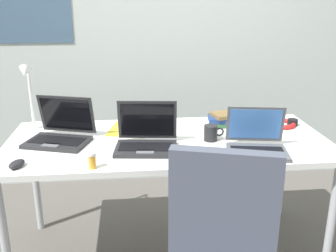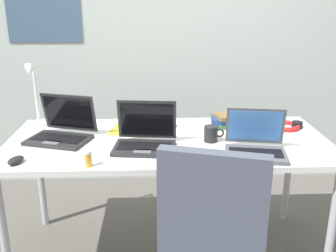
% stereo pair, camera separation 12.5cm
% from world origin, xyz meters
% --- Properties ---
extents(ground_plane, '(12.00, 12.00, 0.00)m').
position_xyz_m(ground_plane, '(0.00, 0.00, 0.00)').
color(ground_plane, '#56514C').
extents(wall_back, '(6.00, 0.13, 2.60)m').
position_xyz_m(wall_back, '(-0.00, 1.10, 1.30)').
color(wall_back, '#B2BCB7').
rests_on(wall_back, ground_plane).
extents(desk, '(1.80, 0.80, 0.74)m').
position_xyz_m(desk, '(0.00, 0.00, 0.68)').
color(desk, white).
rests_on(desk, ground_plane).
extents(desk_lamp, '(0.12, 0.18, 0.40)m').
position_xyz_m(desk_lamp, '(-0.80, 0.28, 0.94)').
color(desk_lamp, white).
rests_on(desk_lamp, desk).
extents(laptop_far_corner, '(0.39, 0.36, 0.24)m').
position_xyz_m(laptop_far_corner, '(-0.60, 0.03, 0.79)').
color(laptop_far_corner, '#232326').
rests_on(laptop_far_corner, desk).
extents(laptop_mid_desk, '(0.35, 0.29, 0.24)m').
position_xyz_m(laptop_mid_desk, '(-0.13, -0.11, 0.79)').
color(laptop_mid_desk, '#232326').
rests_on(laptop_mid_desk, desk).
extents(laptop_near_lamp, '(0.34, 0.30, 0.22)m').
position_xyz_m(laptop_near_lamp, '(0.44, -0.22, 0.79)').
color(laptop_near_lamp, '#515459').
rests_on(laptop_near_lamp, desk).
extents(computer_mouse, '(0.09, 0.11, 0.03)m').
position_xyz_m(computer_mouse, '(-0.75, -0.30, 0.76)').
color(computer_mouse, black).
rests_on(computer_mouse, desk).
extents(cell_phone, '(0.09, 0.15, 0.01)m').
position_xyz_m(cell_phone, '(0.02, 0.28, 0.74)').
color(cell_phone, black).
rests_on(cell_phone, desk).
extents(headphones, '(0.21, 0.18, 0.04)m').
position_xyz_m(headphones, '(0.72, 0.17, 0.76)').
color(headphones, red).
rests_on(headphones, desk).
extents(pill_bottle, '(0.04, 0.04, 0.08)m').
position_xyz_m(pill_bottle, '(-0.39, -0.35, 0.78)').
color(pill_bottle, gold).
rests_on(pill_bottle, desk).
extents(book_stack, '(0.23, 0.17, 0.08)m').
position_xyz_m(book_stack, '(0.39, 0.22, 0.78)').
color(book_stack, '#336638').
rests_on(book_stack, desk).
extents(paper_folder_by_keyboard, '(0.30, 0.36, 0.01)m').
position_xyz_m(paper_folder_by_keyboard, '(-0.21, 0.21, 0.74)').
color(paper_folder_by_keyboard, gold).
rests_on(paper_folder_by_keyboard, desk).
extents(coffee_mug, '(0.11, 0.08, 0.09)m').
position_xyz_m(coffee_mug, '(0.24, -0.04, 0.78)').
color(coffee_mug, black).
rests_on(coffee_mug, desk).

